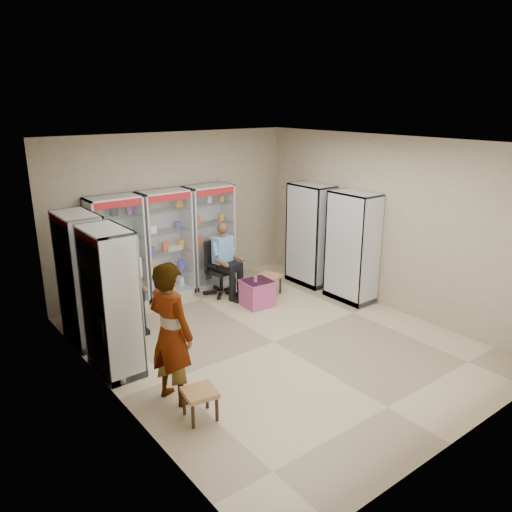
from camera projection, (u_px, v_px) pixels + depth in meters
floor at (274, 342)px, 7.64m from camera, size 6.00×6.00×0.00m
room_shell at (276, 217)px, 7.06m from camera, size 5.02×6.02×3.01m
cabinet_back_left at (117, 253)px, 8.66m from camera, size 0.90×0.50×2.00m
cabinet_back_mid at (166, 244)px, 9.21m from camera, size 0.90×0.50×2.00m
cabinet_back_right at (210, 236)px, 9.76m from camera, size 0.90×0.50×2.00m
cabinet_right_far at (310, 235)px, 9.85m from camera, size 0.90×0.50×2.00m
cabinet_right_near at (352, 247)px, 9.02m from camera, size 0.90×0.50×2.00m
cabinet_left_far at (82, 279)px, 7.41m from camera, size 0.90×0.50×2.00m
cabinet_left_near at (111, 302)px, 6.58m from camera, size 0.90×0.50×2.00m
wooden_chair at (123, 298)px, 8.12m from camera, size 0.42×0.42×0.94m
seated_customer at (123, 287)px, 8.02m from camera, size 0.44×0.60×1.34m
office_chair at (221, 268)px, 9.41m from camera, size 0.66×0.66×1.04m
seated_shopkeeper at (222, 261)px, 9.33m from camera, size 0.54×0.68×1.32m
pink_trunk at (257, 293)px, 8.94m from camera, size 0.52×0.50×0.47m
tea_glass at (255, 279)px, 8.81m from camera, size 0.07×0.07×0.10m
woven_stool_a at (269, 285)px, 9.46m from camera, size 0.51×0.51×0.39m
woven_stool_b at (200, 404)px, 5.77m from camera, size 0.42×0.42×0.36m
standing_man at (171, 333)px, 5.93m from camera, size 0.58×0.74×1.79m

